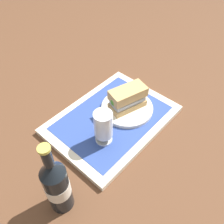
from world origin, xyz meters
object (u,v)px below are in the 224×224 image
object	(u,v)px
plate	(127,108)
beer_bottle	(57,185)
sandwich	(127,98)
beer_glass	(103,126)

from	to	relation	value
plate	beer_bottle	world-z (taller)	beer_bottle
plate	sandwich	distance (m)	0.05
plate	beer_glass	size ratio (longest dim) A/B	1.52
sandwich	beer_glass	xyz separation A→B (m)	(0.16, 0.03, 0.01)
beer_glass	plate	bearing A→B (deg)	-168.74
plate	beer_glass	world-z (taller)	beer_glass
sandwich	beer_bottle	bearing A→B (deg)	29.38
sandwich	plate	bearing A→B (deg)	-180.00
sandwich	beer_bottle	distance (m)	0.39
plate	sandwich	xyz separation A→B (m)	(0.00, -0.00, 0.05)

